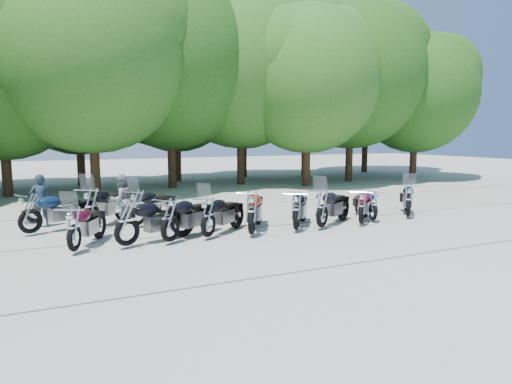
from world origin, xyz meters
name	(u,v)px	position (x,y,z in m)	size (l,w,h in m)	color
ground	(279,237)	(0.00, 0.00, 0.00)	(90.00, 90.00, 0.00)	gray
tree_2	(0,79)	(-7.25, 12.84, 5.31)	(7.31, 7.31, 8.97)	#3A2614
tree_3	(90,56)	(-3.57, 11.24, 6.32)	(8.70, 8.70, 10.67)	#3A2614
tree_4	(170,61)	(0.54, 13.09, 6.64)	(9.13, 9.13, 11.20)	#3A2614
tree_5	(240,68)	(4.61, 13.20, 6.57)	(9.04, 9.04, 11.10)	#3A2614
tree_6	(307,80)	(7.55, 10.82, 5.81)	(8.00, 8.00, 9.82)	#3A2614
tree_7	(351,75)	(11.20, 11.78, 6.39)	(8.79, 8.79, 10.79)	#3A2614
tree_8	(416,93)	(15.83, 11.20, 5.47)	(7.53, 7.53, 9.25)	#3A2614
tree_11	(77,86)	(-3.76, 16.43, 5.49)	(7.56, 7.56, 9.28)	#3A2614
tree_12	(176,87)	(1.80, 16.47, 5.72)	(7.88, 7.88, 9.67)	#3A2614
tree_13	(243,87)	(6.69, 17.47, 6.04)	(8.31, 8.31, 10.20)	#3A2614
tree_14	(305,90)	(10.68, 16.09, 5.83)	(8.02, 8.02, 9.84)	#3A2614
tree_15	(367,79)	(16.61, 17.02, 7.03)	(9.67, 9.67, 11.86)	#3A2614
motorcycle_0	(74,227)	(-5.24, 0.54, 0.64)	(0.69, 2.27, 1.28)	#3B0817
motorcycle_1	(127,221)	(-4.02, 0.54, 0.70)	(0.75, 2.46, 1.39)	black
motorcycle_2	(170,218)	(-2.93, 0.52, 0.68)	(0.73, 2.41, 1.36)	black
motorcycle_3	(208,216)	(-1.85, 0.62, 0.65)	(0.70, 2.31, 1.31)	black
motorcycle_4	(252,211)	(-0.66, 0.41, 0.72)	(0.78, 2.56, 1.45)	maroon
motorcycle_5	(296,209)	(0.79, 0.42, 0.67)	(0.72, 2.36, 1.33)	black
motorcycle_6	(322,207)	(1.66, 0.38, 0.69)	(0.74, 2.43, 1.37)	black
motorcycle_7	(362,206)	(3.10, 0.35, 0.63)	(0.67, 2.22, 1.25)	maroon
motorcycle_8	(373,205)	(3.81, 0.65, 0.58)	(0.62, 2.05, 1.16)	#0D123D
motorcycle_9	(408,199)	(5.32, 0.67, 0.65)	(0.71, 2.32, 1.31)	black
motorcycle_10	(30,212)	(-6.21, 3.19, 0.68)	(0.73, 2.41, 1.36)	#0C1C37
motorcycle_11	(92,207)	(-4.57, 3.21, 0.72)	(0.77, 2.55, 1.44)	black
motorcycle_12	(138,207)	(-3.24, 3.08, 0.65)	(0.70, 2.30, 1.30)	black
rider_0	(41,201)	(-5.92, 4.44, 0.82)	(0.60, 0.39, 1.64)	#1C2A3B
rider_1	(121,200)	(-3.64, 3.78, 0.80)	(0.77, 0.60, 1.59)	gray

